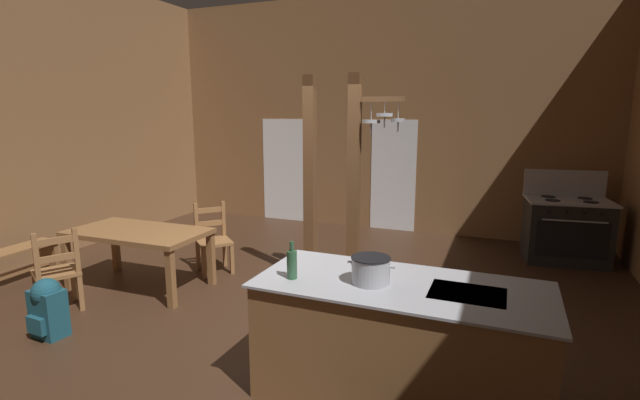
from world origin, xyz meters
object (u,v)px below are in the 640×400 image
at_px(stove_range, 566,229).
at_px(bottle_tall_on_counter, 292,264).
at_px(ladderback_chair_by_post, 57,272).
at_px(backpack, 48,306).
at_px(ladderback_chair_near_window, 213,239).
at_px(bench_along_left_wall, 11,260).
at_px(stockpot_on_counter, 371,270).
at_px(kitchen_island, 399,341).
at_px(mixing_bowl_on_counter, 365,262).
at_px(dining_table, 138,237).

relative_size(stove_range, bottle_tall_on_counter, 4.51).
distance_m(ladderback_chair_by_post, backpack, 0.65).
relative_size(ladderback_chair_near_window, bench_along_left_wall, 0.80).
xyz_separation_m(stove_range, stockpot_on_counter, (-1.78, -4.30, 0.55)).
relative_size(kitchen_island, stove_range, 1.64).
distance_m(stove_range, ladderback_chair_near_window, 5.13).
distance_m(backpack, mixing_bowl_on_counter, 3.16).
distance_m(ladderback_chair_near_window, bottle_tall_on_counter, 3.12).
relative_size(dining_table, bench_along_left_wall, 1.44).
bearing_deg(stove_range, kitchen_island, -110.31).
xyz_separation_m(dining_table, stockpot_on_counter, (3.31, -1.14, 0.38)).
bearing_deg(mixing_bowl_on_counter, dining_table, 166.23).
height_order(bench_along_left_wall, stockpot_on_counter, stockpot_on_counter).
bearing_deg(ladderback_chair_near_window, backpack, -99.83).
xyz_separation_m(ladderback_chair_near_window, bench_along_left_wall, (-2.16, -1.36, -0.15)).
xyz_separation_m(kitchen_island, ladderback_chair_by_post, (-3.83, 0.15, -0.01)).
relative_size(dining_table, ladderback_chair_by_post, 1.80).
bearing_deg(stockpot_on_counter, dining_table, 161.06).
bearing_deg(backpack, bench_along_left_wall, 154.08).
bearing_deg(backpack, ladderback_chair_near_window, 80.17).
relative_size(dining_table, mixing_bowl_on_counter, 9.84).
relative_size(kitchen_island, mixing_bowl_on_counter, 12.48).
height_order(dining_table, ladderback_chair_by_post, ladderback_chair_by_post).
height_order(kitchen_island, ladderback_chair_near_window, ladderback_chair_near_window).
relative_size(stove_range, mixing_bowl_on_counter, 7.60).
xyz_separation_m(ladderback_chair_by_post, backpack, (0.43, -0.46, -0.14)).
relative_size(bench_along_left_wall, bottle_tall_on_counter, 4.06).
distance_m(bench_along_left_wall, bottle_tall_on_counter, 4.50).
distance_m(stove_range, dining_table, 6.00).
bearing_deg(stove_range, backpack, -137.57).
distance_m(dining_table, bench_along_left_wall, 1.77).
height_order(stove_range, ladderback_chair_near_window, stove_range).
xyz_separation_m(kitchen_island, bench_along_left_wall, (-5.18, 0.55, -0.16)).
bearing_deg(mixing_bowl_on_counter, backpack, -168.81).
relative_size(stove_range, ladderback_chair_by_post, 1.39).
bearing_deg(kitchen_island, ladderback_chair_near_window, 147.61).
distance_m(stove_range, bench_along_left_wall, 7.68).
distance_m(dining_table, backpack, 1.42).
distance_m(kitchen_island, backpack, 3.42).
relative_size(ladderback_chair_by_post, stockpot_on_counter, 2.61).
xyz_separation_m(dining_table, ladderback_chair_near_window, (0.51, 0.85, -0.20)).
bearing_deg(ladderback_chair_by_post, mixing_bowl_on_counter, 2.29).
bearing_deg(ladderback_chair_by_post, bench_along_left_wall, 163.39).
bearing_deg(kitchen_island, bench_along_left_wall, 173.91).
height_order(stove_range, bottle_tall_on_counter, stove_range).
height_order(ladderback_chair_by_post, bench_along_left_wall, ladderback_chair_by_post).
relative_size(backpack, stockpot_on_counter, 1.64).
relative_size(backpack, mixing_bowl_on_counter, 3.43).
bearing_deg(dining_table, stockpot_on_counter, -18.94).
xyz_separation_m(ladderback_chair_near_window, mixing_bowl_on_counter, (2.65, -1.62, 0.51)).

